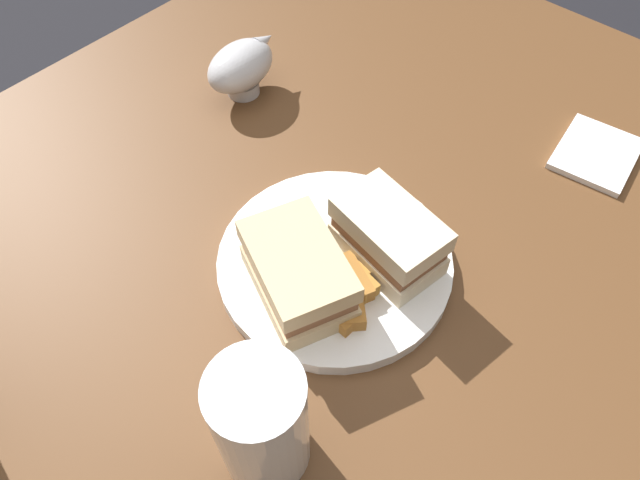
{
  "coord_description": "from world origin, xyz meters",
  "views": [
    {
      "loc": [
        -0.28,
        -0.27,
        1.25
      ],
      "look_at": [
        0.0,
        -0.02,
        0.75
      ],
      "focal_mm": 32.87,
      "sensor_mm": 36.0,
      "label": 1
    }
  ],
  "objects_px": {
    "gravy_boat": "(241,66)",
    "napkin": "(596,154)",
    "sandwich_half_left": "(298,272)",
    "pint_glass": "(262,426)",
    "sandwich_half_right": "(389,237)",
    "plate": "(335,262)"
  },
  "relations": [
    {
      "from": "gravy_boat",
      "to": "napkin",
      "type": "xyz_separation_m",
      "value": [
        0.21,
        -0.42,
        -0.04
      ]
    },
    {
      "from": "plate",
      "to": "napkin",
      "type": "height_order",
      "value": "plate"
    },
    {
      "from": "napkin",
      "to": "sandwich_half_right",
      "type": "bearing_deg",
      "value": 162.3
    },
    {
      "from": "sandwich_half_right",
      "to": "napkin",
      "type": "distance_m",
      "value": 0.32
    },
    {
      "from": "pint_glass",
      "to": "napkin",
      "type": "xyz_separation_m",
      "value": [
        0.53,
        -0.05,
        -0.06
      ]
    },
    {
      "from": "plate",
      "to": "sandwich_half_left",
      "type": "xyz_separation_m",
      "value": [
        -0.05,
        0.0,
        0.04
      ]
    },
    {
      "from": "plate",
      "to": "pint_glass",
      "type": "xyz_separation_m",
      "value": [
        -0.19,
        -0.08,
        0.06
      ]
    },
    {
      "from": "sandwich_half_left",
      "to": "pint_glass",
      "type": "distance_m",
      "value": 0.16
    },
    {
      "from": "pint_glass",
      "to": "plate",
      "type": "bearing_deg",
      "value": 23.93
    },
    {
      "from": "sandwich_half_right",
      "to": "plate",
      "type": "bearing_deg",
      "value": 134.88
    },
    {
      "from": "gravy_boat",
      "to": "napkin",
      "type": "bearing_deg",
      "value": -63.82
    },
    {
      "from": "sandwich_half_left",
      "to": "pint_glass",
      "type": "relative_size",
      "value": 1.02
    },
    {
      "from": "gravy_boat",
      "to": "sandwich_half_left",
      "type": "bearing_deg",
      "value": -124.46
    },
    {
      "from": "pint_glass",
      "to": "gravy_boat",
      "type": "relative_size",
      "value": 1.18
    },
    {
      "from": "pint_glass",
      "to": "napkin",
      "type": "bearing_deg",
      "value": -5.65
    },
    {
      "from": "pint_glass",
      "to": "gravy_boat",
      "type": "bearing_deg",
      "value": 48.28
    },
    {
      "from": "sandwich_half_left",
      "to": "plate",
      "type": "bearing_deg",
      "value": -2.0
    },
    {
      "from": "sandwich_half_left",
      "to": "sandwich_half_right",
      "type": "xyz_separation_m",
      "value": [
        0.09,
        -0.04,
        0.0
      ]
    },
    {
      "from": "sandwich_half_left",
      "to": "pint_glass",
      "type": "height_order",
      "value": "pint_glass"
    },
    {
      "from": "sandwich_half_right",
      "to": "pint_glass",
      "type": "xyz_separation_m",
      "value": [
        -0.23,
        -0.04,
        0.01
      ]
    },
    {
      "from": "plate",
      "to": "napkin",
      "type": "relative_size",
      "value": 2.29
    },
    {
      "from": "plate",
      "to": "gravy_boat",
      "type": "distance_m",
      "value": 0.32
    }
  ]
}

